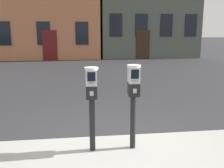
% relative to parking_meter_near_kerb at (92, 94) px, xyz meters
% --- Properties ---
extents(ground_plane, '(160.00, 160.00, 0.00)m').
position_rel_parking_meter_near_kerb_xyz_m(ground_plane, '(0.34, 0.32, -1.07)').
color(ground_plane, '#28282B').
extents(parking_meter_near_kerb, '(0.23, 0.26, 1.35)m').
position_rel_parking_meter_near_kerb_xyz_m(parking_meter_near_kerb, '(0.00, 0.00, 0.00)').
color(parking_meter_near_kerb, black).
rests_on(parking_meter_near_kerb, sidewalk_slab).
extents(parking_meter_twin_adjacent, '(0.23, 0.26, 1.37)m').
position_rel_parking_meter_near_kerb_xyz_m(parking_meter_twin_adjacent, '(0.66, 0.00, 0.02)').
color(parking_meter_twin_adjacent, black).
rests_on(parking_meter_twin_adjacent, sidewalk_slab).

